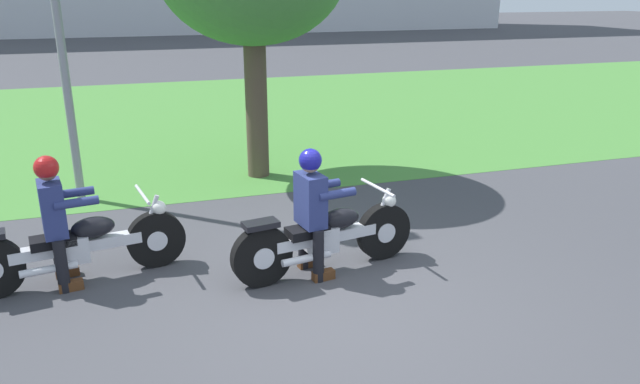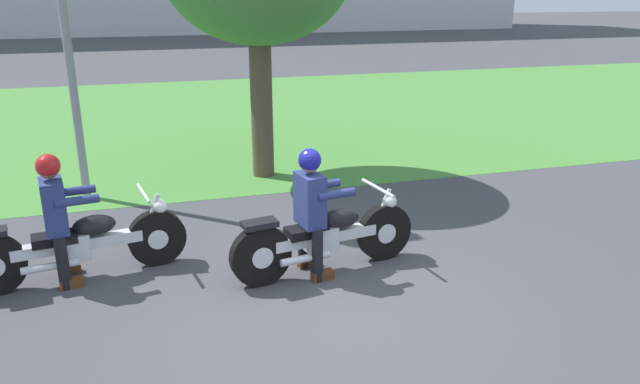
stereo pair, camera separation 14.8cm
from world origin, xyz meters
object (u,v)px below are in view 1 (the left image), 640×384
(motorcycle_lead, at_px, (326,237))
(rider_lead, at_px, (312,203))
(rider_follow, at_px, (55,211))
(motorcycle_follow, at_px, (78,247))

(motorcycle_lead, bearing_deg, rider_lead, 179.19)
(rider_follow, bearing_deg, rider_lead, -21.85)
(motorcycle_lead, distance_m, rider_follow, 2.80)
(rider_lead, height_order, rider_follow, rider_lead)
(motorcycle_follow, distance_m, rider_follow, 0.46)
(rider_follow, bearing_deg, motorcycle_follow, -0.83)
(motorcycle_follow, xyz_separation_m, rider_follow, (-0.17, -0.03, 0.43))
(rider_lead, xyz_separation_m, rider_follow, (-2.55, 0.56, -0.01))
(motorcycle_follow, bearing_deg, rider_lead, -23.26)
(motorcycle_lead, relative_size, motorcycle_follow, 0.95)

